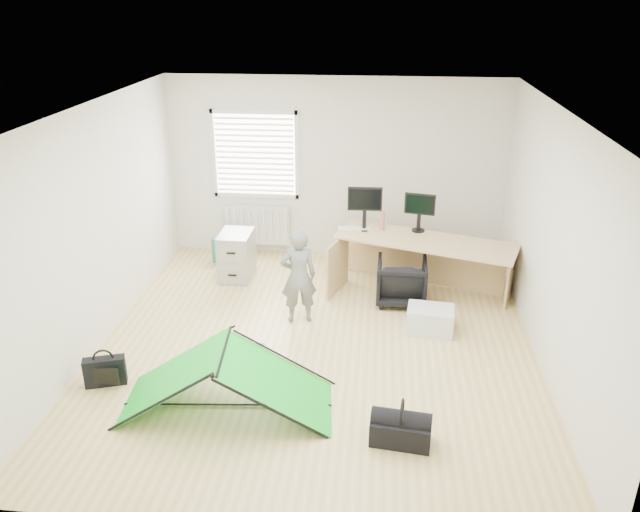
# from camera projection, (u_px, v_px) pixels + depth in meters

# --- Properties ---
(ground) EXTENTS (5.50, 5.50, 0.00)m
(ground) POSITION_uv_depth(u_px,v_px,m) (317.00, 344.00, 7.27)
(ground) COLOR #D3B770
(ground) RESTS_ON ground
(back_wall) EXTENTS (5.00, 0.02, 2.70)m
(back_wall) POSITION_uv_depth(u_px,v_px,m) (336.00, 169.00, 9.25)
(back_wall) COLOR silver
(back_wall) RESTS_ON ground
(window) EXTENTS (1.20, 0.06, 1.20)m
(window) POSITION_uv_depth(u_px,v_px,m) (255.00, 155.00, 9.25)
(window) COLOR silver
(window) RESTS_ON back_wall
(radiator) EXTENTS (1.00, 0.12, 0.60)m
(radiator) POSITION_uv_depth(u_px,v_px,m) (257.00, 225.00, 9.64)
(radiator) COLOR silver
(radiator) RESTS_ON back_wall
(desk) EXTENTS (2.44, 1.44, 0.79)m
(desk) POSITION_uv_depth(u_px,v_px,m) (424.00, 268.00, 8.30)
(desk) COLOR tan
(desk) RESTS_ON ground
(filing_cabinet) EXTENTS (0.44, 0.59, 0.68)m
(filing_cabinet) POSITION_uv_depth(u_px,v_px,m) (237.00, 255.00, 8.83)
(filing_cabinet) COLOR #9FA1A4
(filing_cabinet) RESTS_ON ground
(monitor_left) EXTENTS (0.46, 0.11, 0.44)m
(monitor_left) POSITION_uv_depth(u_px,v_px,m) (365.00, 214.00, 8.42)
(monitor_left) COLOR black
(monitor_left) RESTS_ON desk
(monitor_right) EXTENTS (0.42, 0.17, 0.39)m
(monitor_right) POSITION_uv_depth(u_px,v_px,m) (419.00, 217.00, 8.37)
(monitor_right) COLOR black
(monitor_right) RESTS_ON desk
(keyboard) EXTENTS (0.46, 0.19, 0.02)m
(keyboard) POSITION_uv_depth(u_px,v_px,m) (355.00, 229.00, 8.49)
(keyboard) COLOR beige
(keyboard) RESTS_ON desk
(thermos) EXTENTS (0.09, 0.09, 0.25)m
(thermos) POSITION_uv_depth(u_px,v_px,m) (382.00, 221.00, 8.45)
(thermos) COLOR #AD6361
(thermos) RESTS_ON desk
(office_chair) EXTENTS (0.65, 0.66, 0.59)m
(office_chair) POSITION_uv_depth(u_px,v_px,m) (401.00, 281.00, 8.15)
(office_chair) COLOR black
(office_chair) RESTS_ON ground
(person) EXTENTS (0.50, 0.39, 1.21)m
(person) POSITION_uv_depth(u_px,v_px,m) (298.00, 276.00, 7.56)
(person) COLOR slate
(person) RESTS_ON ground
(kite) EXTENTS (2.14, 1.08, 0.64)m
(kite) POSITION_uv_depth(u_px,v_px,m) (226.00, 379.00, 6.07)
(kite) COLOR #12C628
(kite) RESTS_ON ground
(storage_crate) EXTENTS (0.59, 0.44, 0.31)m
(storage_crate) POSITION_uv_depth(u_px,v_px,m) (430.00, 320.00, 7.49)
(storage_crate) COLOR silver
(storage_crate) RESTS_ON ground
(tote_bag) EXTENTS (0.33, 0.17, 0.38)m
(tote_bag) POSITION_uv_depth(u_px,v_px,m) (224.00, 250.00, 9.39)
(tote_bag) COLOR #1D8C70
(tote_bag) RESTS_ON ground
(laptop_bag) EXTENTS (0.44, 0.25, 0.31)m
(laptop_bag) POSITION_uv_depth(u_px,v_px,m) (105.00, 371.00, 6.47)
(laptop_bag) COLOR black
(laptop_bag) RESTS_ON ground
(white_box) EXTENTS (0.14, 0.14, 0.11)m
(white_box) POSITION_uv_depth(u_px,v_px,m) (259.00, 345.00, 7.15)
(white_box) COLOR silver
(white_box) RESTS_ON ground
(duffel_bag) EXTENTS (0.57, 0.34, 0.24)m
(duffel_bag) POSITION_uv_depth(u_px,v_px,m) (401.00, 431.00, 5.65)
(duffel_bag) COLOR black
(duffel_bag) RESTS_ON ground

